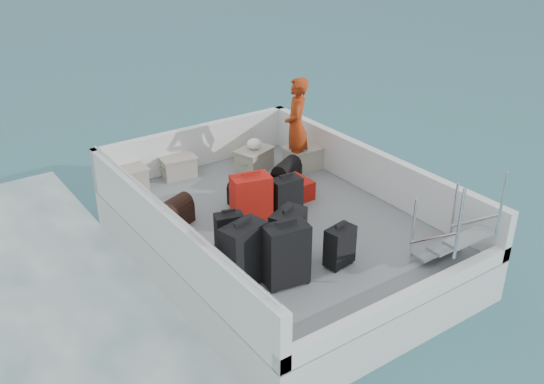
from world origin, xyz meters
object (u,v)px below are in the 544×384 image
(suitcase_0, at_px, (244,256))
(suitcase_4, at_px, (288,237))
(passenger, at_px, (296,126))
(suitcase_8, at_px, (286,192))
(suitcase_1, at_px, (229,233))
(crate_0, at_px, (127,180))
(suitcase_7, at_px, (286,198))
(crate_3, at_px, (304,158))
(suitcase_3, at_px, (286,255))
(suitcase_6, at_px, (340,247))
(suitcase_5, at_px, (251,201))
(crate_1, at_px, (178,167))
(crate_2, at_px, (254,160))

(suitcase_0, distance_m, suitcase_4, 0.73)
(passenger, bearing_deg, suitcase_8, -7.08)
(suitcase_1, height_order, suitcase_4, suitcase_4)
(passenger, bearing_deg, crate_0, -72.52)
(suitcase_0, xyz_separation_m, suitcase_7, (1.40, 1.07, -0.10))
(passenger, bearing_deg, crate_3, 129.27)
(suitcase_3, distance_m, passenger, 3.29)
(suitcase_4, xyz_separation_m, crate_3, (1.94, 2.18, -0.18))
(suitcase_3, height_order, suitcase_6, suitcase_3)
(suitcase_5, distance_m, passenger, 1.98)
(suitcase_3, distance_m, suitcase_5, 1.52)
(crate_1, distance_m, crate_2, 1.27)
(crate_1, bearing_deg, crate_3, -26.31)
(suitcase_5, bearing_deg, passenger, 48.21)
(suitcase_7, bearing_deg, suitcase_4, -122.09)
(suitcase_4, height_order, suitcase_7, suitcase_4)
(suitcase_0, relative_size, suitcase_8, 1.09)
(suitcase_5, xyz_separation_m, crate_2, (1.06, 1.53, -0.20))
(suitcase_3, xyz_separation_m, suitcase_5, (0.46, 1.45, -0.03))
(passenger, bearing_deg, suitcase_0, -10.17)
(passenger, bearing_deg, suitcase_7, -4.65)
(suitcase_6, height_order, suitcase_7, suitcase_7)
(suitcase_3, xyz_separation_m, suitcase_8, (1.29, 1.75, -0.25))
(suitcase_4, relative_size, crate_3, 1.20)
(suitcase_7, height_order, crate_3, suitcase_7)
(crate_1, bearing_deg, suitcase_8, -61.47)
(suitcase_0, xyz_separation_m, suitcase_5, (0.88, 1.18, -0.04))
(suitcase_8, bearing_deg, suitcase_4, 142.65)
(suitcase_0, bearing_deg, suitcase_5, 40.75)
(crate_0, height_order, crate_1, crate_0)
(crate_0, xyz_separation_m, passenger, (2.59, -0.94, 0.63))
(suitcase_0, bearing_deg, crate_2, 41.80)
(suitcase_6, bearing_deg, crate_1, 87.00)
(suitcase_4, height_order, suitcase_5, suitcase_5)
(suitcase_5, bearing_deg, crate_0, 130.03)
(suitcase_7, bearing_deg, crate_3, 46.84)
(suitcase_6, bearing_deg, crate_0, 100.51)
(suitcase_7, height_order, crate_1, suitcase_7)
(crate_0, distance_m, passenger, 2.82)
(suitcase_7, distance_m, passenger, 1.69)
(crate_1, relative_size, passenger, 0.33)
(suitcase_0, xyz_separation_m, suitcase_3, (0.42, -0.26, -0.01))
(suitcase_3, bearing_deg, crate_3, 58.46)
(suitcase_4, xyz_separation_m, suitcase_8, (1.00, 1.39, -0.21))
(suitcase_8, distance_m, crate_2, 1.25)
(suitcase_0, relative_size, suitcase_6, 1.53)
(suitcase_6, relative_size, crate_3, 0.89)
(suitcase_0, bearing_deg, crate_0, 79.38)
(suitcase_7, bearing_deg, suitcase_3, -123.24)
(suitcase_3, xyz_separation_m, suitcase_4, (0.30, 0.37, -0.04))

